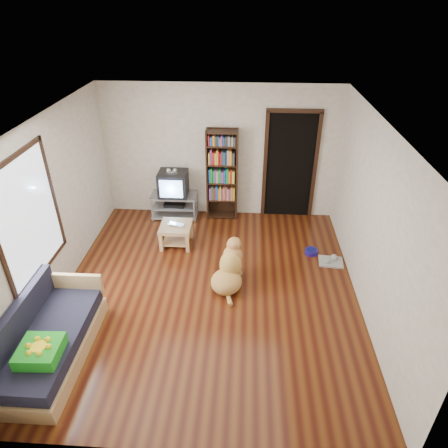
# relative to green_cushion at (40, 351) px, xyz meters

# --- Properties ---
(ground) EXTENTS (5.00, 5.00, 0.00)m
(ground) POSITION_rel_green_cushion_xyz_m (1.75, 1.74, -0.50)
(ground) COLOR #58290F
(ground) RESTS_ON ground
(ceiling) EXTENTS (5.00, 5.00, 0.00)m
(ceiling) POSITION_rel_green_cushion_xyz_m (1.75, 1.74, 2.10)
(ceiling) COLOR white
(ceiling) RESTS_ON ground
(wall_back) EXTENTS (4.50, 0.00, 4.50)m
(wall_back) POSITION_rel_green_cushion_xyz_m (1.75, 4.24, 0.80)
(wall_back) COLOR silver
(wall_back) RESTS_ON ground
(wall_front) EXTENTS (4.50, 0.00, 4.50)m
(wall_front) POSITION_rel_green_cushion_xyz_m (1.75, -0.76, 0.80)
(wall_front) COLOR silver
(wall_front) RESTS_ON ground
(wall_left) EXTENTS (0.00, 5.00, 5.00)m
(wall_left) POSITION_rel_green_cushion_xyz_m (-0.50, 1.74, 0.80)
(wall_left) COLOR silver
(wall_left) RESTS_ON ground
(wall_right) EXTENTS (0.00, 5.00, 5.00)m
(wall_right) POSITION_rel_green_cushion_xyz_m (4.00, 1.74, 0.80)
(wall_right) COLOR silver
(wall_right) RESTS_ON ground
(green_cushion) EXTENTS (0.48, 0.48, 0.15)m
(green_cushion) POSITION_rel_green_cushion_xyz_m (0.00, 0.00, 0.00)
(green_cushion) COLOR green
(green_cushion) RESTS_ON sofa
(laptop) EXTENTS (0.32, 0.25, 0.02)m
(laptop) POSITION_rel_green_cushion_xyz_m (1.04, 2.96, -0.09)
(laptop) COLOR silver
(laptop) RESTS_ON coffee_table
(dog_bowl) EXTENTS (0.22, 0.22, 0.08)m
(dog_bowl) POSITION_rel_green_cushion_xyz_m (3.45, 2.84, -0.46)
(dog_bowl) COLOR navy
(dog_bowl) RESTS_ON ground
(grey_rag) EXTENTS (0.43, 0.36, 0.03)m
(grey_rag) POSITION_rel_green_cushion_xyz_m (3.75, 2.59, -0.48)
(grey_rag) COLOR #ABABAB
(grey_rag) RESTS_ON ground
(window) EXTENTS (0.03, 1.46, 1.70)m
(window) POSITION_rel_green_cushion_xyz_m (-0.48, 1.24, 1.00)
(window) COLOR white
(window) RESTS_ON wall_left
(doorway) EXTENTS (1.03, 0.05, 2.19)m
(doorway) POSITION_rel_green_cushion_xyz_m (3.10, 4.22, 0.62)
(doorway) COLOR black
(doorway) RESTS_ON wall_back
(tv_stand) EXTENTS (0.90, 0.45, 0.50)m
(tv_stand) POSITION_rel_green_cushion_xyz_m (0.85, 3.99, -0.23)
(tv_stand) COLOR #99999E
(tv_stand) RESTS_ON ground
(crt_tv) EXTENTS (0.55, 0.52, 0.58)m
(crt_tv) POSITION_rel_green_cushion_xyz_m (0.85, 4.01, 0.25)
(crt_tv) COLOR black
(crt_tv) RESTS_ON tv_stand
(bookshelf) EXTENTS (0.60, 0.30, 1.80)m
(bookshelf) POSITION_rel_green_cushion_xyz_m (1.80, 4.08, 0.50)
(bookshelf) COLOR black
(bookshelf) RESTS_ON ground
(sofa) EXTENTS (0.80, 1.80, 0.80)m
(sofa) POSITION_rel_green_cushion_xyz_m (-0.12, 0.36, -0.24)
(sofa) COLOR tan
(sofa) RESTS_ON ground
(coffee_table) EXTENTS (0.55, 0.55, 0.40)m
(coffee_table) POSITION_rel_green_cushion_xyz_m (1.04, 2.99, -0.22)
(coffee_table) COLOR tan
(coffee_table) RESTS_ON ground
(dog) EXTENTS (0.61, 0.94, 0.77)m
(dog) POSITION_rel_green_cushion_xyz_m (2.05, 1.92, -0.22)
(dog) COLOR tan
(dog) RESTS_ON ground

